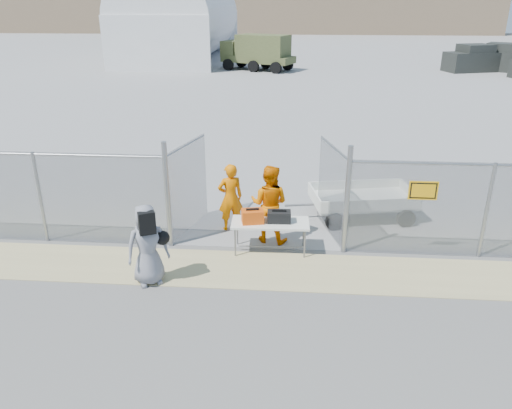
# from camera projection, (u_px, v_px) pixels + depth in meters

# --- Properties ---
(ground) EXTENTS (160.00, 160.00, 0.00)m
(ground) POSITION_uv_depth(u_px,v_px,m) (248.00, 296.00, 9.71)
(ground) COLOR #535353
(tarmac_inside) EXTENTS (160.00, 80.00, 0.01)m
(tarmac_inside) POSITION_uv_depth(u_px,v_px,m) (289.00, 58.00, 48.38)
(tarmac_inside) COLOR gray
(tarmac_inside) RESTS_ON ground
(dirt_strip) EXTENTS (44.00, 1.60, 0.01)m
(dirt_strip) POSITION_uv_depth(u_px,v_px,m) (252.00, 270.00, 10.63)
(dirt_strip) COLOR tan
(dirt_strip) RESTS_ON ground
(distant_hills) EXTENTS (140.00, 6.00, 9.00)m
(distant_hills) POSITION_uv_depth(u_px,v_px,m) (325.00, 4.00, 79.45)
(distant_hills) COLOR #7F684F
(distant_hills) RESTS_ON ground
(chain_link_fence) EXTENTS (40.00, 0.20, 2.20)m
(chain_link_fence) POSITION_uv_depth(u_px,v_px,m) (256.00, 204.00, 11.13)
(chain_link_fence) COLOR gray
(chain_link_fence) RESTS_ON ground
(quonset_hangar) EXTENTS (9.00, 18.00, 8.00)m
(quonset_hangar) POSITION_uv_depth(u_px,v_px,m) (180.00, 14.00, 45.75)
(quonset_hangar) COLOR silver
(quonset_hangar) RESTS_ON ground
(folding_table) EXTENTS (1.75, 0.77, 0.74)m
(folding_table) POSITION_uv_depth(u_px,v_px,m) (270.00, 237.00, 11.28)
(folding_table) COLOR silver
(folding_table) RESTS_ON ground
(orange_bag) EXTENTS (0.53, 0.41, 0.30)m
(orange_bag) POSITION_uv_depth(u_px,v_px,m) (253.00, 216.00, 11.06)
(orange_bag) COLOR #E0500E
(orange_bag) RESTS_ON folding_table
(black_duffel) EXTENTS (0.53, 0.33, 0.25)m
(black_duffel) POSITION_uv_depth(u_px,v_px,m) (279.00, 217.00, 11.11)
(black_duffel) COLOR black
(black_duffel) RESTS_ON folding_table
(security_worker_left) EXTENTS (0.73, 0.61, 1.71)m
(security_worker_left) POSITION_uv_depth(u_px,v_px,m) (230.00, 197.00, 12.19)
(security_worker_left) COLOR #E16D00
(security_worker_left) RESTS_ON ground
(security_worker_right) EXTENTS (1.05, 0.90, 1.88)m
(security_worker_right) POSITION_uv_depth(u_px,v_px,m) (269.00, 204.00, 11.59)
(security_worker_right) COLOR #E16D00
(security_worker_right) RESTS_ON ground
(visitor) EXTENTS (0.98, 0.85, 1.69)m
(visitor) POSITION_uv_depth(u_px,v_px,m) (147.00, 245.00, 9.86)
(visitor) COLOR slate
(visitor) RESTS_ON ground
(utility_trailer) EXTENTS (3.66, 2.36, 0.82)m
(utility_trailer) POSITION_uv_depth(u_px,v_px,m) (362.00, 202.00, 13.07)
(utility_trailer) COLOR silver
(utility_trailer) RESTS_ON ground
(military_truck) EXTENTS (6.10, 4.18, 2.73)m
(military_truck) POSITION_uv_depth(u_px,v_px,m) (258.00, 53.00, 39.51)
(military_truck) COLOR #4B522B
(military_truck) RESTS_ON ground
(parked_vehicle_near) EXTENTS (4.84, 3.25, 2.01)m
(parked_vehicle_near) POSITION_uv_depth(u_px,v_px,m) (474.00, 58.00, 39.01)
(parked_vehicle_near) COLOR #272926
(parked_vehicle_near) RESTS_ON ground
(parked_vehicle_mid) EXTENTS (5.00, 4.04, 2.07)m
(parked_vehicle_mid) POSITION_uv_depth(u_px,v_px,m) (503.00, 58.00, 39.25)
(parked_vehicle_mid) COLOR #272926
(parked_vehicle_mid) RESTS_ON ground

